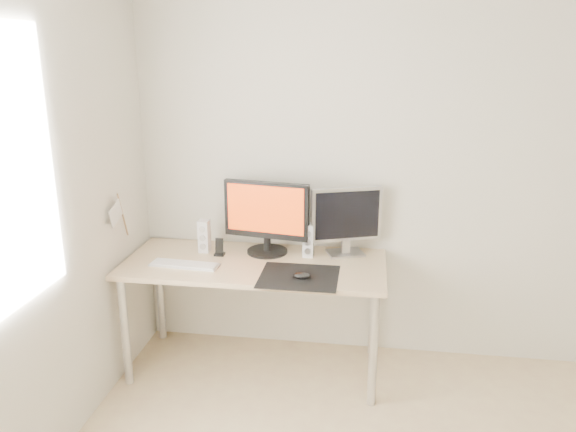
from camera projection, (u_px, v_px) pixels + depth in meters
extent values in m
plane|color=white|center=(410.00, 171.00, 3.51)|extent=(3.50, 0.00, 3.50)
cube|color=black|center=(299.00, 277.00, 3.21)|extent=(0.45, 0.40, 0.00)
ellipsoid|color=black|center=(302.00, 276.00, 3.18)|extent=(0.10, 0.06, 0.04)
cube|color=#D1B587|center=(254.00, 264.00, 3.44)|extent=(1.60, 0.70, 0.03)
cylinder|color=silver|center=(125.00, 332.00, 3.38)|extent=(0.05, 0.05, 0.70)
cylinder|color=silver|center=(373.00, 350.00, 3.17)|extent=(0.05, 0.05, 0.70)
cylinder|color=silver|center=(160.00, 292.00, 3.93)|extent=(0.05, 0.05, 0.70)
cylinder|color=silver|center=(373.00, 306.00, 3.72)|extent=(0.05, 0.05, 0.70)
cylinder|color=black|center=(267.00, 251.00, 3.60)|extent=(0.30, 0.30, 0.02)
cylinder|color=black|center=(267.00, 241.00, 3.58)|extent=(0.05, 0.05, 0.12)
cube|color=black|center=(266.00, 210.00, 3.51)|extent=(0.55, 0.13, 0.36)
cube|color=#F3400C|center=(265.00, 210.00, 3.48)|extent=(0.49, 0.08, 0.30)
cube|color=#A9A9AB|center=(345.00, 253.00, 3.57)|extent=(0.26, 0.23, 0.01)
cube|color=#B8B8BA|center=(345.00, 244.00, 3.55)|extent=(0.06, 0.05, 0.10)
cube|color=#A9A9AB|center=(346.00, 214.00, 3.49)|extent=(0.44, 0.19, 0.34)
cube|color=black|center=(347.00, 215.00, 3.47)|extent=(0.39, 0.15, 0.30)
cube|color=white|center=(204.00, 236.00, 3.59)|extent=(0.07, 0.08, 0.21)
cylinder|color=#B6B6B8|center=(203.00, 247.00, 3.56)|extent=(0.04, 0.01, 0.04)
cylinder|color=#AEAEB0|center=(202.00, 238.00, 3.55)|extent=(0.04, 0.01, 0.04)
cylinder|color=silver|center=(202.00, 230.00, 3.53)|extent=(0.04, 0.01, 0.04)
cube|color=white|center=(308.00, 240.00, 3.51)|extent=(0.07, 0.08, 0.21)
cylinder|color=#ADADAF|center=(308.00, 251.00, 3.48)|extent=(0.04, 0.01, 0.04)
cylinder|color=#B9B9BB|center=(308.00, 243.00, 3.47)|extent=(0.04, 0.01, 0.04)
cylinder|color=#B8B8BB|center=(308.00, 234.00, 3.45)|extent=(0.04, 0.01, 0.04)
cube|color=silver|center=(185.00, 265.00, 3.38)|extent=(0.43, 0.15, 0.01)
cube|color=white|center=(184.00, 264.00, 3.38)|extent=(0.41, 0.14, 0.01)
cube|color=black|center=(220.00, 254.00, 3.55)|extent=(0.06, 0.05, 0.01)
cube|color=black|center=(219.00, 246.00, 3.53)|extent=(0.05, 0.02, 0.10)
cylinder|color=#A57F54|center=(123.00, 215.00, 3.39)|extent=(0.01, 0.10, 0.29)
cube|color=white|center=(116.00, 213.00, 3.29)|extent=(0.00, 0.19, 0.15)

